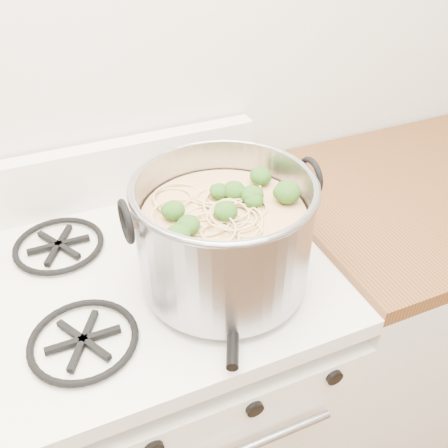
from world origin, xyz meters
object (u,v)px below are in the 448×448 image
stock_pot (224,236)px  spatula (235,267)px  glass_bowl (213,173)px  gas_range (165,395)px

stock_pot → spatula: 0.10m
spatula → glass_bowl: 0.38m
gas_range → glass_bowl: glass_bowl is taller
gas_range → glass_bowl: size_ratio=9.35×
spatula → glass_bowl: bearing=99.9°
stock_pot → spatula: stock_pot is taller
spatula → glass_bowl: size_ratio=3.14×
gas_range → glass_bowl: 0.62m
stock_pot → spatula: size_ratio=1.23×
gas_range → glass_bowl: bearing=46.0°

